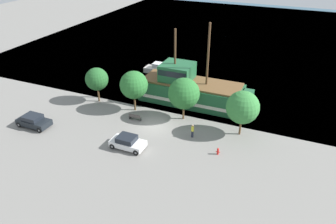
% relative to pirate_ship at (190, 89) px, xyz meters
% --- Properties ---
extents(ground_plane, '(160.00, 160.00, 0.00)m').
position_rel_pirate_ship_xyz_m(ground_plane, '(-1.70, -7.96, -1.98)').
color(ground_plane, gray).
extents(water_surface, '(80.00, 80.00, 0.00)m').
position_rel_pirate_ship_xyz_m(water_surface, '(-1.70, 36.04, -1.98)').
color(water_surface, '#33566B').
rests_on(water_surface, ground).
extents(pirate_ship, '(15.36, 5.05, 11.33)m').
position_rel_pirate_ship_xyz_m(pirate_ship, '(0.00, 0.00, 0.00)').
color(pirate_ship, '#1E5633').
rests_on(pirate_ship, water_surface).
extents(moored_boat_dockside, '(6.79, 1.95, 1.74)m').
position_rel_pirate_ship_xyz_m(moored_boat_dockside, '(-7.70, 8.08, -1.33)').
color(moored_boat_dockside, '#B7B2A8').
rests_on(moored_boat_dockside, water_surface).
extents(parked_car_curb_front, '(4.13, 2.01, 1.51)m').
position_rel_pirate_ship_xyz_m(parked_car_curb_front, '(-15.30, -13.81, -1.23)').
color(parked_car_curb_front, black).
rests_on(parked_car_curb_front, ground_plane).
extents(parked_car_curb_mid, '(3.84, 1.98, 1.43)m').
position_rel_pirate_ship_xyz_m(parked_car_curb_mid, '(-2.50, -13.23, -1.27)').
color(parked_car_curb_mid, white).
rests_on(parked_car_curb_mid, ground_plane).
extents(fire_hydrant, '(0.42, 0.25, 0.76)m').
position_rel_pirate_ship_xyz_m(fire_hydrant, '(7.01, -10.49, -1.57)').
color(fire_hydrant, red).
rests_on(fire_hydrant, ground_plane).
extents(bench_promenade_east, '(1.59, 0.45, 0.85)m').
position_rel_pirate_ship_xyz_m(bench_promenade_east, '(-4.67, -7.54, -1.55)').
color(bench_promenade_east, '#4C4742').
rests_on(bench_promenade_east, ground_plane).
extents(pedestrian_walking_near, '(0.32, 0.32, 1.66)m').
position_rel_pirate_ship_xyz_m(pedestrian_walking_near, '(3.35, -8.37, -1.14)').
color(pedestrian_walking_near, '#232838').
rests_on(pedestrian_walking_near, ground_plane).
extents(tree_row_east, '(3.15, 3.15, 4.95)m').
position_rel_pirate_ship_xyz_m(tree_row_east, '(-11.85, -4.89, 1.39)').
color(tree_row_east, brown).
rests_on(tree_row_east, ground_plane).
extents(tree_row_mideast, '(3.67, 3.67, 5.51)m').
position_rel_pirate_ship_xyz_m(tree_row_mideast, '(-5.92, -5.17, 1.69)').
color(tree_row_mideast, brown).
rests_on(tree_row_mideast, ground_plane).
extents(tree_row_midwest, '(3.93, 3.93, 5.55)m').
position_rel_pirate_ship_xyz_m(tree_row_midwest, '(0.86, -4.81, 1.60)').
color(tree_row_midwest, brown).
rests_on(tree_row_midwest, ground_plane).
extents(tree_row_west, '(3.82, 3.82, 5.50)m').
position_rel_pirate_ship_xyz_m(tree_row_west, '(8.28, -5.58, 1.60)').
color(tree_row_west, brown).
rests_on(tree_row_west, ground_plane).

